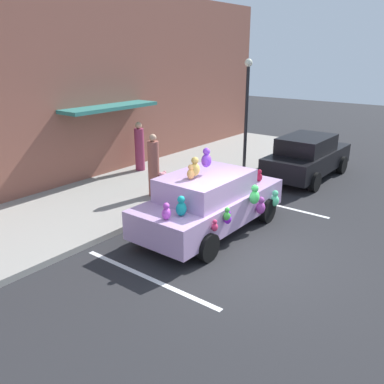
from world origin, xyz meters
The scene contains 11 objects.
ground_plane centered at (0.00, 0.00, 0.00)m, with size 60.00×60.00×0.00m, color #262628.
sidewalk centered at (0.00, 5.00, 0.07)m, with size 24.00×4.00×0.15m, color gray.
storefront_building centered at (0.02, 7.14, 3.19)m, with size 24.00×1.25×6.40m.
parking_stripe_front centered at (3.39, 1.00, 0.00)m, with size 0.12×3.60×0.01m, color silver.
parking_stripe_rear centered at (-1.92, 1.00, 0.00)m, with size 0.12×3.60×0.01m, color silver.
plush_covered_car centered at (0.70, 1.33, 0.80)m, with size 4.36×2.10×2.19m.
parked_sedan_behind centered at (6.55, 1.25, 0.79)m, with size 4.22×1.87×1.54m.
teddy_bear_on_sidewalk centered at (1.70, 3.80, 0.49)m, with size 0.39×0.33×0.75m.
street_lamp_post centered at (6.01, 3.50, 2.56)m, with size 0.28×0.28×3.94m.
pedestrian_near_shopfront centered at (3.26, 6.34, 0.99)m, with size 0.34×0.34×1.78m.
pedestrian_walking_past centered at (1.52, 4.00, 1.04)m, with size 0.34×0.34×1.90m.
Camera 1 is at (-7.03, -4.12, 4.35)m, focal length 37.91 mm.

